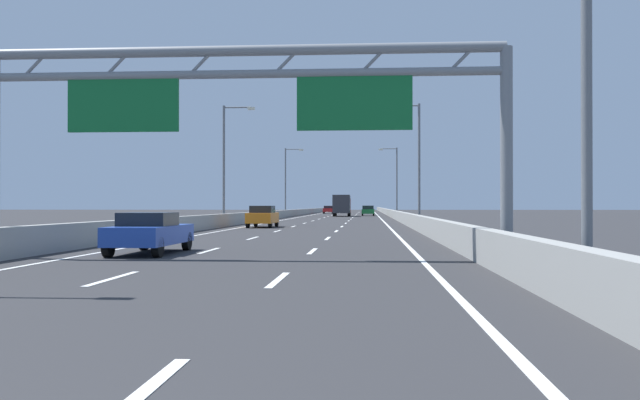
% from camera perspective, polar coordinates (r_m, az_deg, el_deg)
% --- Properties ---
extents(ground_plane, '(260.00, 260.00, 0.00)m').
position_cam_1_polar(ground_plane, '(101.98, 1.92, -1.32)').
color(ground_plane, '#2D2D30').
extents(lane_dash_left_1, '(0.16, 3.00, 0.01)m').
position_cam_1_polar(lane_dash_left_1, '(15.50, -16.91, -6.29)').
color(lane_dash_left_1, white).
rests_on(lane_dash_left_1, ground_plane).
extents(lane_dash_left_2, '(0.16, 3.00, 0.01)m').
position_cam_1_polar(lane_dash_left_2, '(24.09, -9.23, -4.20)').
color(lane_dash_left_2, white).
rests_on(lane_dash_left_2, ground_plane).
extents(lane_dash_left_3, '(0.16, 3.00, 0.01)m').
position_cam_1_polar(lane_dash_left_3, '(32.90, -5.63, -3.19)').
color(lane_dash_left_3, white).
rests_on(lane_dash_left_3, ground_plane).
extents(lane_dash_left_4, '(0.16, 3.00, 0.01)m').
position_cam_1_polar(lane_dash_left_4, '(41.80, -3.57, -2.60)').
color(lane_dash_left_4, white).
rests_on(lane_dash_left_4, ground_plane).
extents(lane_dash_left_5, '(0.16, 3.00, 0.01)m').
position_cam_1_polar(lane_dash_left_5, '(50.73, -2.23, -2.22)').
color(lane_dash_left_5, white).
rests_on(lane_dash_left_5, ground_plane).
extents(lane_dash_left_6, '(0.16, 3.00, 0.01)m').
position_cam_1_polar(lane_dash_left_6, '(59.68, -1.29, -1.95)').
color(lane_dash_left_6, white).
rests_on(lane_dash_left_6, ground_plane).
extents(lane_dash_left_7, '(0.16, 3.00, 0.01)m').
position_cam_1_polar(lane_dash_left_7, '(68.64, -0.60, -1.75)').
color(lane_dash_left_7, white).
rests_on(lane_dash_left_7, ground_plane).
extents(lane_dash_left_8, '(0.16, 3.00, 0.01)m').
position_cam_1_polar(lane_dash_left_8, '(77.61, -0.07, -1.60)').
color(lane_dash_left_8, white).
rests_on(lane_dash_left_8, ground_plane).
extents(lane_dash_left_9, '(0.16, 3.00, 0.01)m').
position_cam_1_polar(lane_dash_left_9, '(86.59, 0.36, -1.48)').
color(lane_dash_left_9, white).
rests_on(lane_dash_left_9, ground_plane).
extents(lane_dash_left_10, '(0.16, 3.00, 0.01)m').
position_cam_1_polar(lane_dash_left_10, '(95.57, 0.70, -1.38)').
color(lane_dash_left_10, white).
rests_on(lane_dash_left_10, ground_plane).
extents(lane_dash_left_11, '(0.16, 3.00, 0.01)m').
position_cam_1_polar(lane_dash_left_11, '(104.56, 0.98, -1.30)').
color(lane_dash_left_11, white).
rests_on(lane_dash_left_11, ground_plane).
extents(lane_dash_left_12, '(0.16, 3.00, 0.01)m').
position_cam_1_polar(lane_dash_left_12, '(113.55, 1.22, -1.23)').
color(lane_dash_left_12, white).
rests_on(lane_dash_left_12, ground_plane).
extents(lane_dash_left_13, '(0.16, 3.00, 0.01)m').
position_cam_1_polar(lane_dash_left_13, '(122.54, 1.43, -1.17)').
color(lane_dash_left_13, white).
rests_on(lane_dash_left_13, ground_plane).
extents(lane_dash_left_14, '(0.16, 3.00, 0.01)m').
position_cam_1_polar(lane_dash_left_14, '(131.53, 1.60, -1.12)').
color(lane_dash_left_14, white).
rests_on(lane_dash_left_14, ground_plane).
extents(lane_dash_left_15, '(0.16, 3.00, 0.01)m').
position_cam_1_polar(lane_dash_left_15, '(140.52, 1.75, -1.07)').
color(lane_dash_left_15, white).
rests_on(lane_dash_left_15, ground_plane).
extents(lane_dash_left_16, '(0.16, 3.00, 0.01)m').
position_cam_1_polar(lane_dash_left_16, '(149.51, 1.89, -1.03)').
color(lane_dash_left_16, white).
rests_on(lane_dash_left_16, ground_plane).
extents(lane_dash_left_17, '(0.16, 3.00, 0.01)m').
position_cam_1_polar(lane_dash_left_17, '(158.51, 2.01, -1.00)').
color(lane_dash_left_17, white).
rests_on(lane_dash_left_17, ground_plane).
extents(lane_dash_right_1, '(0.16, 3.00, 0.01)m').
position_cam_1_polar(lane_dash_right_1, '(14.61, -3.51, -6.66)').
color(lane_dash_right_1, white).
rests_on(lane_dash_right_1, ground_plane).
extents(lane_dash_right_2, '(0.16, 3.00, 0.01)m').
position_cam_1_polar(lane_dash_right_2, '(23.53, -0.64, -4.29)').
color(lane_dash_right_2, white).
rests_on(lane_dash_right_2, ground_plane).
extents(lane_dash_right_3, '(0.16, 3.00, 0.01)m').
position_cam_1_polar(lane_dash_right_3, '(32.50, 0.65, -3.23)').
color(lane_dash_right_3, white).
rests_on(lane_dash_right_3, ground_plane).
extents(lane_dash_right_4, '(0.16, 3.00, 0.01)m').
position_cam_1_polar(lane_dash_right_4, '(41.48, 1.37, -2.62)').
color(lane_dash_right_4, white).
rests_on(lane_dash_right_4, ground_plane).
extents(lane_dash_right_5, '(0.16, 3.00, 0.01)m').
position_cam_1_polar(lane_dash_right_5, '(50.46, 1.84, -2.23)').
color(lane_dash_right_5, white).
rests_on(lane_dash_right_5, ground_plane).
extents(lane_dash_right_6, '(0.16, 3.00, 0.01)m').
position_cam_1_polar(lane_dash_right_6, '(59.45, 2.17, -1.96)').
color(lane_dash_right_6, white).
rests_on(lane_dash_right_6, ground_plane).
extents(lane_dash_right_7, '(0.16, 3.00, 0.01)m').
position_cam_1_polar(lane_dash_right_7, '(68.45, 2.41, -1.75)').
color(lane_dash_right_7, white).
rests_on(lane_dash_right_7, ground_plane).
extents(lane_dash_right_8, '(0.16, 3.00, 0.01)m').
position_cam_1_polar(lane_dash_right_8, '(77.44, 2.59, -1.60)').
color(lane_dash_right_8, white).
rests_on(lane_dash_right_8, ground_plane).
extents(lane_dash_right_9, '(0.16, 3.00, 0.01)m').
position_cam_1_polar(lane_dash_right_9, '(86.44, 2.74, -1.48)').
color(lane_dash_right_9, white).
rests_on(lane_dash_right_9, ground_plane).
extents(lane_dash_right_10, '(0.16, 3.00, 0.01)m').
position_cam_1_polar(lane_dash_right_10, '(95.43, 2.86, -1.38)').
color(lane_dash_right_10, white).
rests_on(lane_dash_right_10, ground_plane).
extents(lane_dash_right_11, '(0.16, 3.00, 0.01)m').
position_cam_1_polar(lane_dash_right_11, '(104.43, 2.96, -1.30)').
color(lane_dash_right_11, white).
rests_on(lane_dash_right_11, ground_plane).
extents(lane_dash_right_12, '(0.16, 3.00, 0.01)m').
position_cam_1_polar(lane_dash_right_12, '(113.43, 3.04, -1.23)').
color(lane_dash_right_12, white).
rests_on(lane_dash_right_12, ground_plane).
extents(lane_dash_right_13, '(0.16, 3.00, 0.01)m').
position_cam_1_polar(lane_dash_right_13, '(122.43, 3.11, -1.17)').
color(lane_dash_right_13, white).
rests_on(lane_dash_right_13, ground_plane).
extents(lane_dash_right_14, '(0.16, 3.00, 0.01)m').
position_cam_1_polar(lane_dash_right_14, '(131.43, 3.17, -1.12)').
color(lane_dash_right_14, white).
rests_on(lane_dash_right_14, ground_plane).
extents(lane_dash_right_15, '(0.16, 3.00, 0.01)m').
position_cam_1_polar(lane_dash_right_15, '(140.42, 3.22, -1.07)').
color(lane_dash_right_15, white).
rests_on(lane_dash_right_15, ground_plane).
extents(lane_dash_right_16, '(0.16, 3.00, 0.01)m').
position_cam_1_polar(lane_dash_right_16, '(149.42, 3.27, -1.03)').
color(lane_dash_right_16, white).
rests_on(lane_dash_right_16, ground_plane).
extents(lane_dash_right_17, '(0.16, 3.00, 0.01)m').
position_cam_1_polar(lane_dash_right_17, '(158.42, 3.31, -1.00)').
color(lane_dash_right_17, white).
rests_on(lane_dash_right_17, ground_plane).
extents(edge_line_left, '(0.16, 176.00, 0.01)m').
position_cam_1_polar(edge_line_left, '(90.36, -1.69, -1.43)').
color(edge_line_left, white).
rests_on(edge_line_left, ground_plane).
extents(edge_line_right, '(0.16, 176.00, 0.01)m').
position_cam_1_polar(edge_line_right, '(89.93, 4.99, -1.44)').
color(edge_line_right, white).
rests_on(edge_line_right, ground_plane).
extents(barrier_left, '(0.45, 220.00, 0.95)m').
position_cam_1_polar(barrier_left, '(112.41, -1.41, -1.00)').
color(barrier_left, '#9E9E99').
rests_on(barrier_left, ground_plane).
extents(barrier_right, '(0.45, 220.00, 0.95)m').
position_cam_1_polar(barrier_right, '(111.95, 5.64, -1.00)').
color(barrier_right, '#9E9E99').
rests_on(barrier_right, ground_plane).
extents(sign_gantry, '(15.80, 0.36, 6.36)m').
position_cam_1_polar(sign_gantry, '(20.70, -6.53, 8.48)').
color(sign_gantry, gray).
rests_on(sign_gantry, ground_plane).
extents(streetlamp_left_mid, '(2.58, 0.28, 9.50)m').
position_cam_1_polar(streetlamp_left_mid, '(54.75, -7.79, 3.56)').
color(streetlamp_left_mid, slate).
rests_on(streetlamp_left_mid, ground_plane).
extents(streetlamp_right_mid, '(2.58, 0.28, 9.50)m').
position_cam_1_polar(streetlamp_right_mid, '(53.74, 8.02, 3.64)').
color(streetlamp_right_mid, slate).
rests_on(streetlamp_right_mid, ground_plane).
extents(streetlamp_left_far, '(2.58, 0.28, 9.50)m').
position_cam_1_polar(streetlamp_left_far, '(94.89, -2.76, 1.87)').
color(streetlamp_left_far, slate).
rests_on(streetlamp_left_far, ground_plane).
extents(streetlamp_right_far, '(2.58, 0.28, 9.50)m').
position_cam_1_polar(streetlamp_right_far, '(94.31, 6.29, 1.89)').
color(streetlamp_right_far, slate).
rests_on(streetlamp_right_far, ground_plane).
extents(orange_car, '(1.78, 4.44, 1.55)m').
position_cam_1_polar(orange_car, '(49.01, -4.81, -1.37)').
color(orange_car, orange).
rests_on(orange_car, ground_plane).
extents(green_car, '(1.87, 4.37, 1.52)m').
position_cam_1_polar(green_car, '(101.80, 4.03, -0.88)').
color(green_car, '#1E7A38').
rests_on(green_car, ground_plane).
extents(red_car, '(1.87, 4.22, 1.46)m').
position_cam_1_polar(red_car, '(127.87, 0.71, -0.81)').
color(red_car, red).
rests_on(red_car, ground_plane).
extents(blue_car, '(1.76, 4.44, 1.35)m').
position_cam_1_polar(blue_car, '(23.07, -14.01, -2.63)').
color(blue_car, '#2347AD').
rests_on(blue_car, ground_plane).
extents(box_truck, '(2.32, 7.82, 3.01)m').
position_cam_1_polar(box_truck, '(96.75, 1.84, -0.38)').
color(box_truck, '#B21E19').
rests_on(box_truck, ground_plane).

